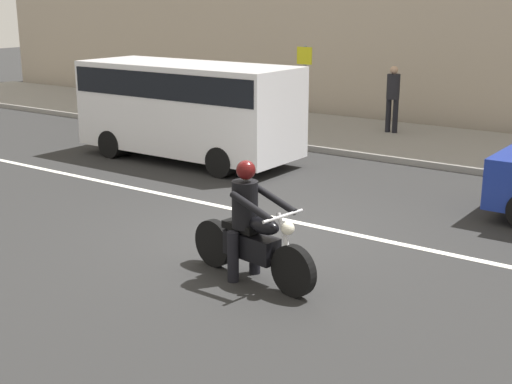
{
  "coord_description": "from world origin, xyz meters",
  "views": [
    {
      "loc": [
        6.05,
        -8.48,
        3.56
      ],
      "look_at": [
        0.69,
        -0.93,
        1.01
      ],
      "focal_mm": 49.38,
      "sensor_mm": 36.0,
      "label": 1
    }
  ],
  "objects_px": {
    "motorcycle_with_rider_black_leather": "(251,233)",
    "pedestrian_bystander": "(393,94)",
    "parked_van_white": "(187,104)",
    "street_sign_post": "(304,80)"
  },
  "relations": [
    {
      "from": "motorcycle_with_rider_black_leather",
      "to": "street_sign_post",
      "type": "relative_size",
      "value": 0.93
    },
    {
      "from": "parked_van_white",
      "to": "street_sign_post",
      "type": "relative_size",
      "value": 2.3
    },
    {
      "from": "motorcycle_with_rider_black_leather",
      "to": "pedestrian_bystander",
      "type": "relative_size",
      "value": 1.21
    },
    {
      "from": "parked_van_white",
      "to": "motorcycle_with_rider_black_leather",
      "type": "bearing_deg",
      "value": -42.94
    },
    {
      "from": "parked_van_white",
      "to": "street_sign_post",
      "type": "height_order",
      "value": "street_sign_post"
    },
    {
      "from": "motorcycle_with_rider_black_leather",
      "to": "pedestrian_bystander",
      "type": "distance_m",
      "value": 10.44
    },
    {
      "from": "motorcycle_with_rider_black_leather",
      "to": "parked_van_white",
      "type": "xyz_separation_m",
      "value": [
        -5.32,
        4.95,
        0.63
      ]
    },
    {
      "from": "pedestrian_bystander",
      "to": "motorcycle_with_rider_black_leather",
      "type": "bearing_deg",
      "value": -75.05
    },
    {
      "from": "street_sign_post",
      "to": "pedestrian_bystander",
      "type": "height_order",
      "value": "street_sign_post"
    },
    {
      "from": "motorcycle_with_rider_black_leather",
      "to": "street_sign_post",
      "type": "distance_m",
      "value": 9.9
    }
  ]
}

